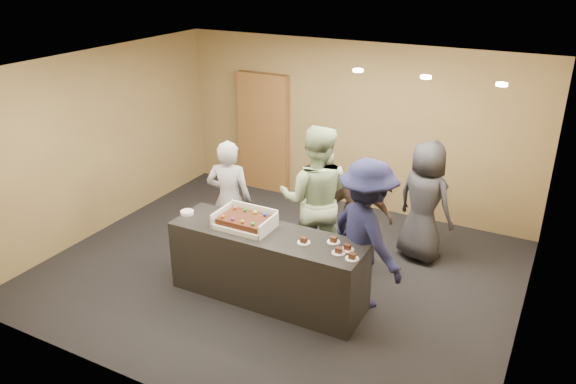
% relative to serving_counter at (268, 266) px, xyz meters
% --- Properties ---
extents(room, '(6.04, 6.00, 2.70)m').
position_rel_serving_counter_xyz_m(room, '(-0.18, 0.60, 0.90)').
color(room, black).
rests_on(room, ground).
extents(serving_counter, '(2.40, 0.71, 0.90)m').
position_rel_serving_counter_xyz_m(serving_counter, '(0.00, 0.00, 0.00)').
color(serving_counter, black).
rests_on(serving_counter, floor).
extents(storage_cabinet, '(0.94, 0.15, 2.07)m').
position_rel_serving_counter_xyz_m(storage_cabinet, '(-1.80, 3.01, 0.59)').
color(storage_cabinet, brown).
rests_on(storage_cabinet, floor).
extents(cake_box, '(0.68, 0.47, 0.20)m').
position_rel_serving_counter_xyz_m(cake_box, '(-0.31, 0.03, 0.50)').
color(cake_box, white).
rests_on(cake_box, serving_counter).
extents(sheet_cake, '(0.58, 0.40, 0.11)m').
position_rel_serving_counter_xyz_m(sheet_cake, '(-0.31, 0.00, 0.55)').
color(sheet_cake, '#3D1C0E').
rests_on(sheet_cake, cake_box).
extents(plate_stack, '(0.17, 0.17, 0.04)m').
position_rel_serving_counter_xyz_m(plate_stack, '(-1.15, -0.03, 0.47)').
color(plate_stack, white).
rests_on(plate_stack, serving_counter).
extents(slice_a, '(0.15, 0.15, 0.07)m').
position_rel_serving_counter_xyz_m(slice_a, '(0.49, -0.02, 0.47)').
color(slice_a, white).
rests_on(slice_a, serving_counter).
extents(slice_b, '(0.15, 0.15, 0.07)m').
position_rel_serving_counter_xyz_m(slice_b, '(0.79, 0.15, 0.47)').
color(slice_b, white).
rests_on(slice_b, serving_counter).
extents(slice_c, '(0.15, 0.15, 0.07)m').
position_rel_serving_counter_xyz_m(slice_c, '(0.93, -0.06, 0.47)').
color(slice_c, white).
rests_on(slice_c, serving_counter).
extents(slice_d, '(0.15, 0.15, 0.07)m').
position_rel_serving_counter_xyz_m(slice_d, '(0.99, 0.06, 0.47)').
color(slice_d, white).
rests_on(slice_d, serving_counter).
extents(slice_e, '(0.15, 0.15, 0.07)m').
position_rel_serving_counter_xyz_m(slice_e, '(1.11, -0.10, 0.47)').
color(slice_e, white).
rests_on(slice_e, serving_counter).
extents(person_server_grey, '(0.71, 0.57, 1.69)m').
position_rel_serving_counter_xyz_m(person_server_grey, '(-0.98, 0.68, 0.39)').
color(person_server_grey, '#A4A4A9').
rests_on(person_server_grey, floor).
extents(person_sage_man, '(1.15, 1.01, 1.99)m').
position_rel_serving_counter_xyz_m(person_sage_man, '(0.19, 0.93, 0.55)').
color(person_sage_man, '#93AA7F').
rests_on(person_sage_man, floor).
extents(person_navy_man, '(1.37, 1.23, 1.84)m').
position_rel_serving_counter_xyz_m(person_navy_man, '(1.07, 0.45, 0.47)').
color(person_navy_man, '#17193C').
rests_on(person_navy_man, floor).
extents(person_brown_extra, '(0.95, 0.52, 1.54)m').
position_rel_serving_counter_xyz_m(person_brown_extra, '(0.69, 1.15, 0.32)').
color(person_brown_extra, brown).
rests_on(person_brown_extra, floor).
extents(person_dark_suit, '(0.97, 0.80, 1.70)m').
position_rel_serving_counter_xyz_m(person_dark_suit, '(1.37, 1.87, 0.40)').
color(person_dark_suit, '#2A2A2F').
rests_on(person_dark_suit, floor).
extents(ceiling_spotlights, '(1.72, 0.12, 0.03)m').
position_rel_serving_counter_xyz_m(ceiling_spotlights, '(1.42, 1.10, 2.22)').
color(ceiling_spotlights, '#FFEAC6').
rests_on(ceiling_spotlights, ceiling).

